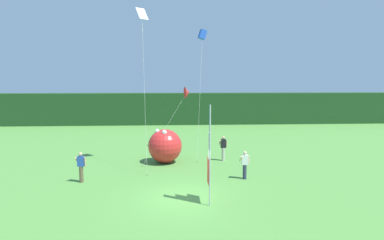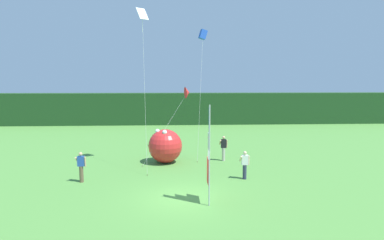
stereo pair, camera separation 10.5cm
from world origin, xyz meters
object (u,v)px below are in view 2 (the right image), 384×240
object	(u,v)px
inflatable_balloon	(165,146)
kite_blue_box_2	(203,35)
banner_flag	(209,157)
kite_white_diamond_0	(143,23)
kite_red_delta_1	(187,93)
person_far_left	(245,164)
person_mid_field	(81,166)
person_near_banner	(224,148)

from	to	relation	value
inflatable_balloon	kite_blue_box_2	bearing A→B (deg)	49.15
banner_flag	kite_white_diamond_0	xyz separation A→B (m)	(-3.55, 7.12, 7.09)
inflatable_balloon	kite_red_delta_1	bearing A→B (deg)	31.83
banner_flag	person_far_left	xyz separation A→B (m)	(2.45, 3.56, -1.33)
person_mid_field	inflatable_balloon	world-z (taller)	inflatable_balloon
banner_flag	person_far_left	world-z (taller)	banner_flag
person_near_banner	inflatable_balloon	distance (m)	4.09
banner_flag	kite_white_diamond_0	size ratio (longest dim) A/B	0.45
banner_flag	kite_red_delta_1	bearing A→B (deg)	94.34
kite_red_delta_1	kite_blue_box_2	world-z (taller)	kite_blue_box_2
person_mid_field	kite_blue_box_2	size ratio (longest dim) A/B	0.18
person_mid_field	kite_white_diamond_0	distance (m)	9.68
kite_red_delta_1	inflatable_balloon	bearing A→B (deg)	-148.17
kite_red_delta_1	kite_blue_box_2	distance (m)	5.05
person_far_left	kite_blue_box_2	bearing A→B (deg)	103.90
banner_flag	kite_blue_box_2	size ratio (longest dim) A/B	0.48
inflatable_balloon	kite_white_diamond_0	xyz separation A→B (m)	(-1.35, -0.45, 8.12)
kite_blue_box_2	person_mid_field	bearing A→B (deg)	-134.97
inflatable_balloon	kite_blue_box_2	distance (m)	9.02
kite_white_diamond_0	kite_red_delta_1	bearing A→B (deg)	25.93
banner_flag	inflatable_balloon	bearing A→B (deg)	106.20
person_mid_field	kite_white_diamond_0	size ratio (longest dim) A/B	0.17
kite_white_diamond_0	kite_red_delta_1	world-z (taller)	kite_white_diamond_0
person_mid_field	person_far_left	distance (m)	9.18
banner_flag	person_near_banner	world-z (taller)	banner_flag
banner_flag	person_near_banner	bearing A→B (deg)	76.59
kite_white_diamond_0	person_near_banner	bearing A→B (deg)	7.78
kite_white_diamond_0	kite_blue_box_2	distance (m)	5.62
kite_blue_box_2	kite_red_delta_1	bearing A→B (deg)	-119.06
person_near_banner	person_far_left	xyz separation A→B (m)	(0.58, -4.30, -0.08)
inflatable_balloon	kite_red_delta_1	world-z (taller)	kite_red_delta_1
banner_flag	inflatable_balloon	distance (m)	7.95
person_mid_field	kite_white_diamond_0	xyz separation A→B (m)	(3.18, 3.65, 8.38)
kite_blue_box_2	person_near_banner	bearing A→B (deg)	-67.70
banner_flag	person_far_left	bearing A→B (deg)	55.49
person_near_banner	kite_blue_box_2	size ratio (longest dim) A/B	0.19
person_mid_field	person_far_left	bearing A→B (deg)	0.56
inflatable_balloon	kite_blue_box_2	world-z (taller)	kite_blue_box_2
person_near_banner	person_far_left	world-z (taller)	person_near_banner
person_mid_field	person_far_left	xyz separation A→B (m)	(9.18, 0.09, -0.04)
kite_red_delta_1	kite_blue_box_2	size ratio (longest dim) A/B	0.55
kite_white_diamond_0	kite_red_delta_1	xyz separation A→B (m)	(2.90, 1.41, -4.52)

